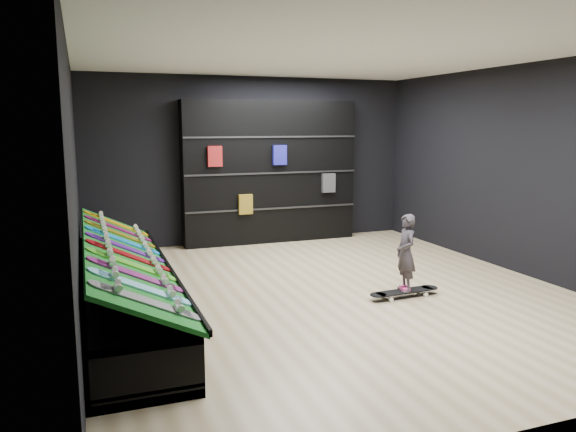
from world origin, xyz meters
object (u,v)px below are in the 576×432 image
object	(u,v)px
display_rack	(124,294)
child	(405,268)
floor_skateboard	(404,294)
back_shelving	(270,172)

from	to	relation	value
display_rack	child	world-z (taller)	child
floor_skateboard	child	world-z (taller)	child
child	floor_skateboard	bearing A→B (deg)	180.00
back_shelving	child	size ratio (longest dim) A/B	5.51
display_rack	floor_skateboard	size ratio (longest dim) A/B	4.59
display_rack	child	xyz separation A→B (m)	(3.35, -0.51, 0.13)
display_rack	child	bearing A→B (deg)	-8.73
display_rack	child	size ratio (longest dim) A/B	7.72
display_rack	floor_skateboard	distance (m)	3.39
floor_skateboard	child	bearing A→B (deg)	0.00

